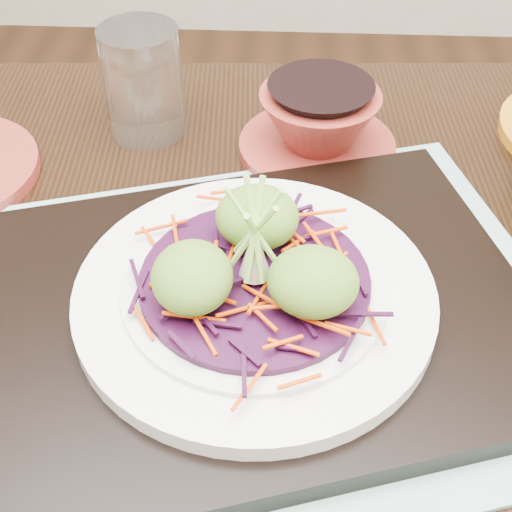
{
  "coord_description": "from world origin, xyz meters",
  "views": [
    {
      "loc": [
        0.08,
        -0.39,
        1.16
      ],
      "look_at": [
        0.06,
        0.0,
        0.78
      ],
      "focal_mm": 50.0,
      "sensor_mm": 36.0,
      "label": 1
    }
  ],
  "objects_px": {
    "dining_table": "(281,366)",
    "serving_tray": "(255,310)",
    "terracotta_bowl_set": "(318,127)",
    "water_glass": "(143,82)",
    "white_plate": "(255,294)"
  },
  "relations": [
    {
      "from": "serving_tray",
      "to": "terracotta_bowl_set",
      "type": "relative_size",
      "value": 2.0
    },
    {
      "from": "dining_table",
      "to": "serving_tray",
      "type": "relative_size",
      "value": 2.85
    },
    {
      "from": "dining_table",
      "to": "terracotta_bowl_set",
      "type": "height_order",
      "value": "terracotta_bowl_set"
    },
    {
      "from": "dining_table",
      "to": "water_glass",
      "type": "height_order",
      "value": "water_glass"
    },
    {
      "from": "serving_tray",
      "to": "white_plate",
      "type": "height_order",
      "value": "white_plate"
    },
    {
      "from": "water_glass",
      "to": "terracotta_bowl_set",
      "type": "relative_size",
      "value": 0.54
    },
    {
      "from": "white_plate",
      "to": "terracotta_bowl_set",
      "type": "bearing_deg",
      "value": 77.69
    },
    {
      "from": "white_plate",
      "to": "water_glass",
      "type": "xyz_separation_m",
      "value": [
        -0.13,
        0.27,
        0.02
      ]
    },
    {
      "from": "serving_tray",
      "to": "water_glass",
      "type": "height_order",
      "value": "water_glass"
    },
    {
      "from": "white_plate",
      "to": "water_glass",
      "type": "relative_size",
      "value": 2.42
    },
    {
      "from": "terracotta_bowl_set",
      "to": "white_plate",
      "type": "bearing_deg",
      "value": -102.31
    },
    {
      "from": "serving_tray",
      "to": "terracotta_bowl_set",
      "type": "height_order",
      "value": "terracotta_bowl_set"
    },
    {
      "from": "dining_table",
      "to": "terracotta_bowl_set",
      "type": "relative_size",
      "value": 5.7
    },
    {
      "from": "white_plate",
      "to": "terracotta_bowl_set",
      "type": "relative_size",
      "value": 1.3
    },
    {
      "from": "serving_tray",
      "to": "white_plate",
      "type": "relative_size",
      "value": 1.54
    }
  ]
}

